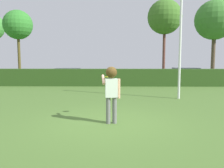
# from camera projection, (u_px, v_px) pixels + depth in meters

# --- Properties ---
(ground_plane) EXTENTS (60.00, 60.00, 0.00)m
(ground_plane) POSITION_uv_depth(u_px,v_px,m) (108.00, 123.00, 7.46)
(ground_plane) COLOR #4A6E2D
(person) EXTENTS (0.62, 0.74, 1.80)m
(person) POSITION_uv_depth(u_px,v_px,m) (111.00, 87.00, 7.28)
(person) COLOR slate
(person) RESTS_ON ground
(frisbee) EXTENTS (0.24, 0.24, 0.05)m
(frisbee) POSITION_uv_depth(u_px,v_px,m) (108.00, 77.00, 8.13)
(frisbee) COLOR yellow
(lamppost) EXTENTS (0.24, 0.24, 5.64)m
(lamppost) POSITION_uv_depth(u_px,v_px,m) (180.00, 37.00, 11.75)
(lamppost) COLOR silver
(lamppost) RESTS_ON ground
(hedge_row) EXTENTS (29.30, 0.90, 1.30)m
(hedge_row) POSITION_uv_depth(u_px,v_px,m) (113.00, 77.00, 17.89)
(hedge_row) COLOR #2B4A1A
(hedge_row) RESTS_ON ground
(parked_car_black) EXTENTS (4.35, 2.15, 1.25)m
(parked_car_black) POSITION_uv_depth(u_px,v_px,m) (68.00, 74.00, 21.00)
(parked_car_black) COLOR black
(parked_car_black) RESTS_ON ground
(parked_car_white) EXTENTS (4.33, 2.10, 1.25)m
(parked_car_white) POSITION_uv_depth(u_px,v_px,m) (186.00, 74.00, 21.95)
(parked_car_white) COLOR white
(parked_car_white) RESTS_ON ground
(oak_tree) EXTENTS (2.86, 2.86, 6.86)m
(oak_tree) POSITION_uv_depth(u_px,v_px,m) (18.00, 25.00, 22.98)
(oak_tree) COLOR #51451F
(oak_tree) RESTS_ON ground
(willow_tree) EXTENTS (3.48, 3.48, 8.05)m
(willow_tree) POSITION_uv_depth(u_px,v_px,m) (165.00, 17.00, 23.59)
(willow_tree) COLOR brown
(willow_tree) RESTS_ON ground
(maple_tree) EXTENTS (4.20, 4.20, 8.33)m
(maple_tree) POSITION_uv_depth(u_px,v_px,m) (215.00, 20.00, 24.88)
(maple_tree) COLOR brown
(maple_tree) RESTS_ON ground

